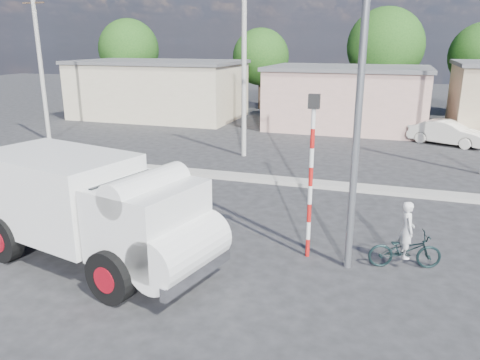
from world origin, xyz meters
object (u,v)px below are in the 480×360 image
(bicycle, at_px, (405,250))
(car_cream, at_px, (447,133))
(traffic_pole, at_px, (311,164))
(streetlight, at_px, (354,70))
(cyclist, at_px, (406,241))
(truck, at_px, (94,208))

(bicycle, bearing_deg, car_cream, -22.66)
(traffic_pole, bearing_deg, car_cream, 73.84)
(bicycle, distance_m, car_cream, 16.68)
(streetlight, bearing_deg, car_cream, 77.09)
(cyclist, xyz_separation_m, streetlight, (-1.53, -0.44, 4.22))
(car_cream, xyz_separation_m, traffic_pole, (-4.82, -16.65, 1.92))
(truck, distance_m, cyclist, 7.98)
(cyclist, bearing_deg, traffic_pole, 78.63)
(cyclist, bearing_deg, streetlight, 91.37)
(truck, bearing_deg, cyclist, 29.88)
(car_cream, distance_m, traffic_pole, 17.44)
(car_cream, relative_size, traffic_pole, 0.94)
(truck, height_order, traffic_pole, traffic_pole)
(car_cream, bearing_deg, traffic_pole, -173.31)
(bicycle, bearing_deg, truck, 92.02)
(truck, relative_size, streetlight, 0.79)
(truck, height_order, cyclist, truck)
(cyclist, distance_m, streetlight, 4.51)
(traffic_pole, xyz_separation_m, streetlight, (0.94, -0.30, 2.37))
(cyclist, height_order, car_cream, cyclist)
(truck, distance_m, car_cream, 21.28)
(bicycle, height_order, streetlight, streetlight)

